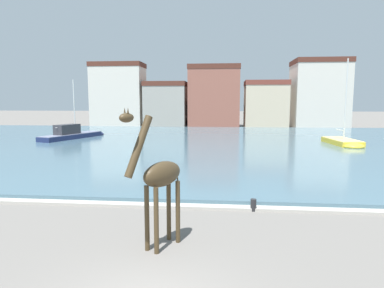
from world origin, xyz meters
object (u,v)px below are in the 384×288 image
at_px(sailboat_navy, 75,135).
at_px(mooring_bollard, 253,205).
at_px(giraffe_statue, 160,177).
at_px(sailboat_yellow, 344,143).

height_order(sailboat_navy, mooring_bollard, sailboat_navy).
bearing_deg(giraffe_statue, mooring_bollard, 50.62).
distance_m(sailboat_navy, mooring_bollard, 30.01).
bearing_deg(mooring_bollard, sailboat_yellow, 62.90).
relative_size(sailboat_yellow, mooring_bollard, 17.14).
height_order(sailboat_yellow, mooring_bollard, sailboat_yellow).
bearing_deg(sailboat_navy, giraffe_statue, -60.94).
xyz_separation_m(sailboat_yellow, mooring_bollard, (-10.40, -20.33, -0.19)).
distance_m(sailboat_navy, sailboat_yellow, 29.05).
height_order(giraffe_statue, mooring_bollard, giraffe_statue).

